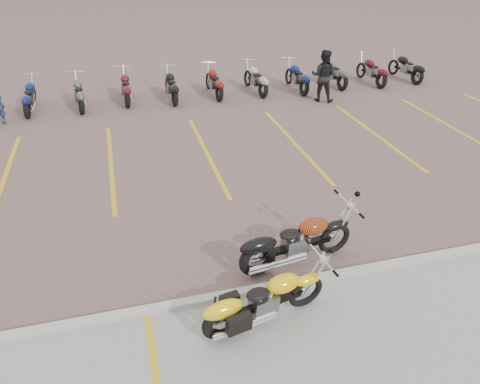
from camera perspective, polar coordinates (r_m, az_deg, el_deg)
The scene contains 7 objects.
ground at distance 10.15m, azimuth 0.62°, elevation -4.53°, with size 100.00×100.00×0.00m, color #705550.
curb at distance 8.61m, azimuth 4.34°, elevation -11.43°, with size 60.00×0.18×0.12m, color #ADAAA3.
parking_stripes at distance 13.55m, azimuth -4.03°, elevation 4.72°, with size 38.00×5.50×0.01m, color gold, non-canonical shape.
yellow_cruiser at distance 7.75m, azimuth 2.61°, elevation -13.10°, with size 2.20×0.57×0.91m.
flame_cruiser at distance 8.95m, azimuth 6.56°, elevation -6.27°, with size 2.38×0.51×0.98m.
person_b at distance 17.85m, azimuth 10.11°, elevation 13.78°, with size 0.91×0.71×1.88m, color black.
bg_bike_row at distance 18.03m, azimuth -8.54°, elevation 12.77°, with size 20.51×2.02×1.10m.
Camera 1 is at (-2.33, -8.06, 5.72)m, focal length 35.00 mm.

